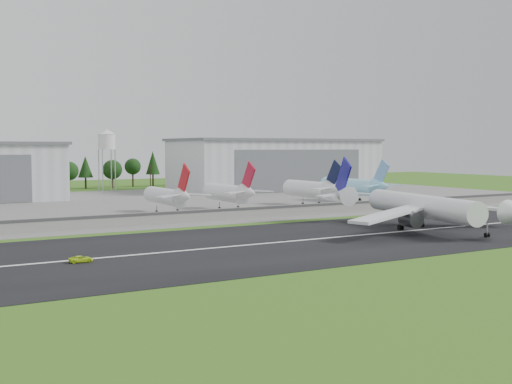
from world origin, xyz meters
TOP-DOWN VIEW (x-y plane):
  - ground at (0.00, 0.00)m, footprint 600.00×600.00m
  - runway at (0.00, 10.00)m, footprint 320.00×60.00m
  - runway_centerline at (0.00, 10.00)m, footprint 220.00×1.00m
  - apron at (0.00, 120.00)m, footprint 320.00×150.00m
  - blast_fence at (0.00, 54.99)m, footprint 240.00×0.61m
  - hangar_east at (75.00, 164.92)m, footprint 102.00×47.00m
  - water_tower at (-5.00, 185.00)m, footprint 8.40×8.40m
  - utility_poles at (0.00, 200.00)m, footprint 230.00×3.00m
  - treeline at (0.00, 215.00)m, footprint 320.00×16.00m
  - main_airliner at (22.47, 9.57)m, footprint 56.17×58.96m
  - ground_vehicle at (-64.54, 7.17)m, footprint 4.41×2.11m
  - parked_jet_red_a at (-18.78, 76.51)m, footprint 7.36×31.29m
  - parked_jet_red_b at (3.05, 76.56)m, footprint 7.36×31.29m
  - parked_jet_navy at (36.10, 76.58)m, footprint 7.36×31.29m
  - parked_jet_skyblue at (58.88, 81.59)m, footprint 7.36×37.29m

SIDE VIEW (x-z plane):
  - ground at x=0.00m, z-range 0.00..0.00m
  - utility_poles at x=0.00m, z-range -6.00..6.00m
  - treeline at x=0.00m, z-range -11.00..11.00m
  - runway at x=0.00m, z-range 0.00..0.10m
  - apron at x=0.00m, z-range 0.00..0.10m
  - runway_centerline at x=0.00m, z-range 0.10..0.12m
  - ground_vehicle at x=-64.54m, z-range 0.10..1.31m
  - blast_fence at x=0.00m, z-range 0.06..3.56m
  - main_airliner at x=22.47m, z-range -4.19..13.98m
  - parked_jet_red_a at x=-18.78m, z-range -2.29..14.09m
  - parked_jet_red_b at x=3.05m, z-range -2.17..14.50m
  - parked_jet_navy at x=36.10m, z-range -2.11..14.70m
  - parked_jet_skyblue at x=58.88m, z-range -2.12..14.76m
  - hangar_east at x=75.00m, z-range 0.03..25.23m
  - water_tower at x=-5.00m, z-range 9.85..39.25m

